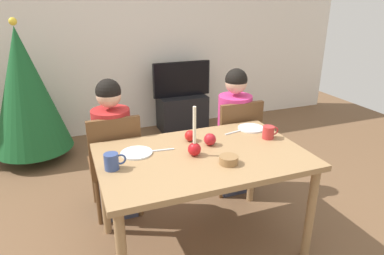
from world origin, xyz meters
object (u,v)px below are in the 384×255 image
at_px(dining_table, 202,165).
at_px(mug_left, 112,161).
at_px(person_right_child, 234,134).
at_px(plate_right, 251,128).
at_px(christmas_tree, 25,91).
at_px(tv, 182,79).
at_px(bowl_walnuts, 229,160).
at_px(person_left_child, 114,152).
at_px(chair_left, 115,160).
at_px(plate_left, 137,153).
at_px(candle_centerpiece, 195,146).
at_px(apple_by_left_plate, 191,136).
at_px(tv_stand, 182,112).
at_px(chair_right, 235,141).
at_px(mug_right, 269,132).
at_px(apple_near_candle, 210,139).

bearing_deg(dining_table, mug_left, 179.67).
bearing_deg(person_right_child, plate_right, -95.61).
bearing_deg(mug_left, christmas_tree, 107.01).
relative_size(tv, bowl_walnuts, 6.47).
bearing_deg(plate_right, person_left_child, 161.72).
xyz_separation_m(chair_left, plate_left, (0.09, -0.44, 0.24)).
relative_size(person_left_child, bowl_walnuts, 9.60).
bearing_deg(person_right_child, bowl_walnuts, -119.87).
relative_size(candle_centerpiece, plate_left, 1.60).
distance_m(person_right_child, candle_centerpiece, 0.94).
distance_m(tv, candle_centerpiece, 2.41).
xyz_separation_m(plate_left, apple_by_left_plate, (0.42, 0.07, 0.04)).
bearing_deg(tv, plate_left, -116.67).
distance_m(dining_table, mug_left, 0.62).
xyz_separation_m(dining_table, person_right_child, (0.58, 0.64, -0.10)).
bearing_deg(christmas_tree, candle_centerpiece, -60.03).
relative_size(candle_centerpiece, apple_by_left_plate, 4.15).
xyz_separation_m(person_right_child, plate_left, (-0.99, -0.47, 0.19)).
bearing_deg(tv_stand, tv, 90.00).
height_order(tv, christmas_tree, christmas_tree).
height_order(tv_stand, plate_left, plate_left).
distance_m(dining_table, chair_right, 0.85).
distance_m(chair_right, plate_right, 0.40).
height_order(candle_centerpiece, bowl_walnuts, candle_centerpiece).
relative_size(person_left_child, mug_left, 8.55).
distance_m(chair_right, tv_stand, 1.72).
distance_m(person_left_child, apple_by_left_plate, 0.69).
relative_size(tv_stand, bowl_walnuts, 5.24).
distance_m(dining_table, plate_left, 0.46).
relative_size(tv_stand, apple_by_left_plate, 7.72).
bearing_deg(tv, mug_right, -92.29).
distance_m(tv_stand, apple_near_candle, 2.32).
distance_m(tv, plate_right, 2.01).
bearing_deg(chair_right, plate_right, -96.19).
bearing_deg(bowl_walnuts, chair_right, 59.14).
height_order(tv_stand, apple_near_candle, apple_near_candle).
bearing_deg(candle_centerpiece, christmas_tree, 119.97).
relative_size(person_right_child, bowl_walnuts, 9.60).
bearing_deg(apple_near_candle, chair_right, 46.08).
bearing_deg(chair_left, mug_left, -98.57).
height_order(plate_left, mug_right, mug_right).
distance_m(candle_centerpiece, mug_right, 0.63).
bearing_deg(apple_near_candle, apple_by_left_plate, 130.63).
bearing_deg(apple_by_left_plate, person_left_child, 141.97).
height_order(christmas_tree, candle_centerpiece, christmas_tree).
xyz_separation_m(christmas_tree, candle_centerpiece, (1.15, -2.00, 0.01)).
distance_m(chair_left, christmas_tree, 1.59).
distance_m(person_left_child, tv_stand, 2.06).
xyz_separation_m(dining_table, bowl_walnuts, (0.10, -0.19, 0.11)).
relative_size(chair_left, person_right_child, 0.77).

